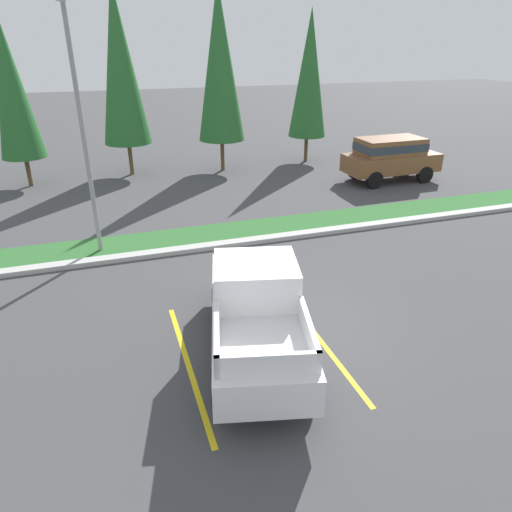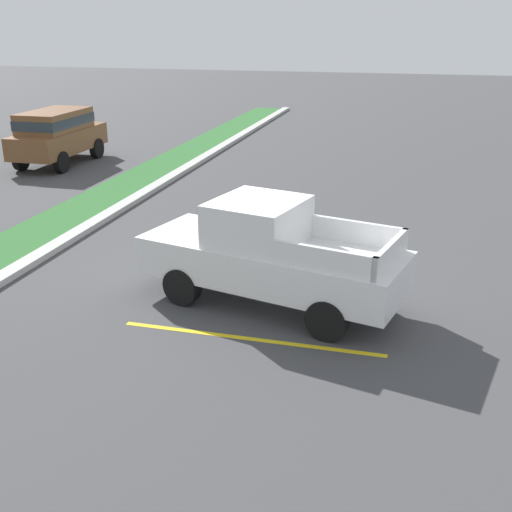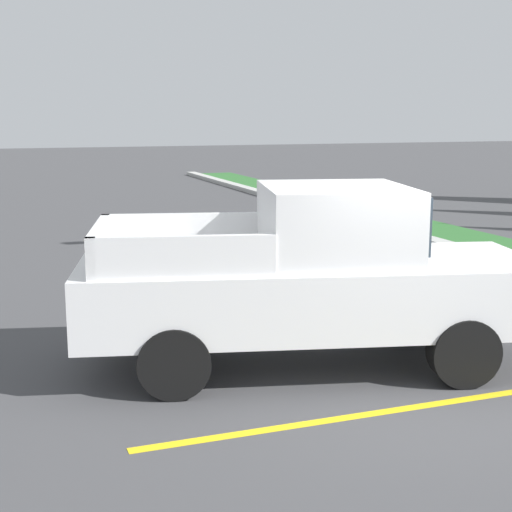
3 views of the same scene
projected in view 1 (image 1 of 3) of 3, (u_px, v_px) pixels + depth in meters
The scene contains 12 objects.
ground_plane at pixel (276, 324), 11.54m from camera, with size 120.00×120.00×0.00m, color #424244.
parking_line_near at pixel (189, 366), 10.07m from camera, with size 0.12×4.80×0.01m, color yellow.
parking_line_far at pixel (319, 339), 10.96m from camera, with size 0.12×4.80×0.01m, color yellow.
curb_strip at pixel (224, 244), 15.81m from camera, with size 56.00×0.40×0.15m, color #B2B2AD.
grass_median at pixel (216, 234), 16.78m from camera, with size 56.00×1.80×0.06m, color #2D662D.
pickup_truck_main at pixel (257, 311), 10.12m from camera, with size 3.08×5.52×2.10m.
suv_distant at pixel (391, 156), 22.55m from camera, with size 4.63×2.02×2.10m.
street_light at pixel (81, 119), 13.55m from camera, with size 0.24×1.49×7.44m.
cypress_tree_left_inner at pixel (11, 86), 20.43m from camera, with size 1.98×1.98×7.63m.
cypress_tree_center at pixel (120, 65), 22.00m from camera, with size 2.32×2.32×8.93m.
cypress_tree_right_inner at pixel (220, 63), 22.72m from camera, with size 2.33×2.33×8.97m.
cypress_tree_rightmost at pixel (309, 75), 24.87m from camera, with size 2.05×2.05×7.87m.
Camera 1 is at (-3.53, -9.09, 6.42)m, focal length 32.83 mm.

